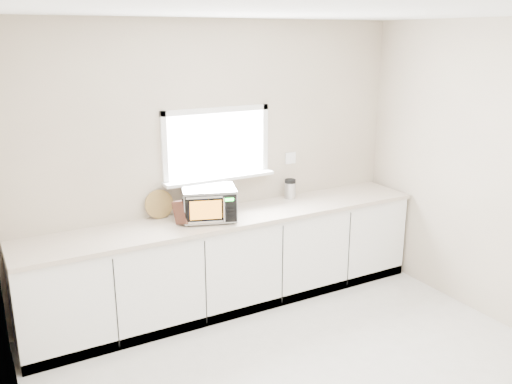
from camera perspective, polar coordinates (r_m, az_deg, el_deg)
back_wall at (r=5.25m, az=-4.22°, el=3.08°), size 4.00×0.17×2.70m
cabinets at (r=5.28m, az=-2.65°, el=-7.36°), size 3.92×0.60×0.88m
countertop at (r=5.11m, az=-2.67°, el=-2.67°), size 3.92×0.64×0.04m
microwave at (r=4.94m, az=-4.95°, el=-1.18°), size 0.56×0.50×0.31m
knife_block at (r=4.85m, az=-7.69°, el=-2.06°), size 0.16×0.22×0.29m
cutting_board at (r=5.06m, az=-10.15°, el=-1.26°), size 0.27×0.06×0.27m
coffee_grinder at (r=5.61m, az=3.60°, el=0.35°), size 0.14×0.14×0.21m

